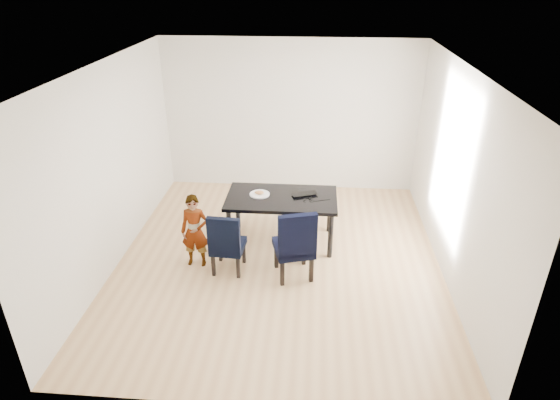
# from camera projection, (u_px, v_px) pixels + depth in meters

# --- Properties ---
(floor) EXTENTS (4.50, 5.00, 0.01)m
(floor) POSITION_uv_depth(u_px,v_px,m) (279.00, 260.00, 6.67)
(floor) COLOR tan
(floor) RESTS_ON ground
(ceiling) EXTENTS (4.50, 5.00, 0.01)m
(ceiling) POSITION_uv_depth(u_px,v_px,m) (279.00, 66.00, 5.45)
(ceiling) COLOR white
(ceiling) RESTS_ON wall_back
(wall_back) EXTENTS (4.50, 0.01, 2.70)m
(wall_back) POSITION_uv_depth(u_px,v_px,m) (290.00, 117.00, 8.29)
(wall_back) COLOR white
(wall_back) RESTS_ON ground
(wall_front) EXTENTS (4.50, 0.01, 2.70)m
(wall_front) POSITION_uv_depth(u_px,v_px,m) (254.00, 294.00, 3.83)
(wall_front) COLOR silver
(wall_front) RESTS_ON ground
(wall_left) EXTENTS (0.01, 5.00, 2.70)m
(wall_left) POSITION_uv_depth(u_px,v_px,m) (110.00, 167.00, 6.22)
(wall_left) COLOR silver
(wall_left) RESTS_ON ground
(wall_right) EXTENTS (0.01, 5.00, 2.70)m
(wall_right) POSITION_uv_depth(u_px,v_px,m) (457.00, 178.00, 5.90)
(wall_right) COLOR white
(wall_right) RESTS_ON ground
(dining_table) EXTENTS (1.60, 0.90, 0.75)m
(dining_table) POSITION_uv_depth(u_px,v_px,m) (282.00, 219.00, 6.95)
(dining_table) COLOR black
(dining_table) RESTS_ON floor
(chair_left) EXTENTS (0.46, 0.47, 0.90)m
(chair_left) POSITION_uv_depth(u_px,v_px,m) (228.00, 241.00, 6.27)
(chair_left) COLOR black
(chair_left) RESTS_ON floor
(chair_right) EXTENTS (0.61, 0.63, 1.02)m
(chair_right) POSITION_uv_depth(u_px,v_px,m) (294.00, 242.00, 6.13)
(chair_right) COLOR black
(chair_right) RESTS_ON floor
(child) EXTENTS (0.39, 0.26, 1.05)m
(child) POSITION_uv_depth(u_px,v_px,m) (195.00, 231.00, 6.35)
(child) COLOR #D55511
(child) RESTS_ON floor
(plate) EXTENTS (0.30, 0.30, 0.02)m
(plate) POSITION_uv_depth(u_px,v_px,m) (260.00, 194.00, 6.84)
(plate) COLOR white
(plate) RESTS_ON dining_table
(sandwich) EXTENTS (0.14, 0.08, 0.06)m
(sandwich) POSITION_uv_depth(u_px,v_px,m) (259.00, 192.00, 6.81)
(sandwich) COLOR #AF743E
(sandwich) RESTS_ON plate
(laptop) EXTENTS (0.43, 0.35, 0.03)m
(laptop) POSITION_uv_depth(u_px,v_px,m) (303.00, 193.00, 6.87)
(laptop) COLOR black
(laptop) RESTS_ON dining_table
(cable_tangle) EXTENTS (0.16, 0.16, 0.01)m
(cable_tangle) POSITION_uv_depth(u_px,v_px,m) (308.00, 201.00, 6.66)
(cable_tangle) COLOR black
(cable_tangle) RESTS_ON dining_table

